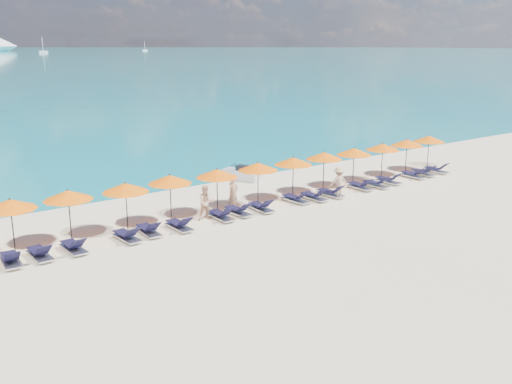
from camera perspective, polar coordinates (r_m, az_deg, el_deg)
ground at (r=25.75m, az=3.99°, el=-3.95°), size 1400.00×1400.00×0.00m
sailboat_near at (r=503.07m, az=-20.51°, el=13.03°), size 6.89×2.30×12.63m
sailboat_far at (r=607.58m, az=-11.06°, el=13.77°), size 5.39×1.80×9.89m
jetski at (r=35.25m, az=-1.38°, el=1.82°), size 1.79×2.65×0.88m
beachgoer_a at (r=28.70m, az=-2.31°, el=-0.10°), size 0.74×0.59×1.79m
beachgoer_b at (r=27.21m, az=-4.99°, el=-1.07°), size 0.90×0.62×1.69m
beachgoer_c at (r=31.56m, az=8.27°, el=1.00°), size 1.18×0.85×1.65m
umbrella_2 at (r=24.59m, az=-23.38°, el=-1.15°), size 2.10×2.10×2.28m
umbrella_3 at (r=25.21m, az=-18.29°, el=-0.30°), size 2.10×2.10×2.28m
umbrella_4 at (r=25.84m, az=-12.92°, el=0.43°), size 2.10×2.10×2.28m
umbrella_5 at (r=27.00m, az=-8.61°, el=1.26°), size 2.10×2.10×2.28m
umbrella_6 at (r=28.03m, az=-3.93°, el=1.89°), size 2.10×2.10×2.28m
umbrella_7 at (r=29.49m, az=0.20°, el=2.56°), size 2.10×2.10×2.28m
umbrella_8 at (r=30.93m, az=3.75°, el=3.11°), size 2.10×2.10×2.28m
umbrella_9 at (r=32.57m, az=6.83°, el=3.62°), size 2.10×2.10×2.28m
umbrella_10 at (r=34.10m, az=9.78°, el=4.01°), size 2.10×2.10×2.28m
umbrella_11 at (r=36.00m, az=12.56°, el=4.43°), size 2.10×2.10×2.28m
umbrella_12 at (r=37.89m, az=14.88°, el=4.79°), size 2.10×2.10×2.28m
umbrella_13 at (r=39.82m, az=16.93°, el=5.11°), size 2.10×2.10×2.28m
lounger_3 at (r=23.76m, az=-23.33°, el=-6.19°), size 0.76×1.75×0.66m
lounger_4 at (r=23.99m, az=-20.80°, el=-5.74°), size 0.66×1.72×0.66m
lounger_5 at (r=24.30m, az=-17.78°, el=-5.22°), size 0.67×1.72×0.66m
lounger_6 at (r=25.03m, az=-12.78°, el=-4.28°), size 0.74×1.74×0.66m
lounger_7 at (r=25.59m, az=-10.68°, el=-3.74°), size 0.71×1.73×0.66m
lounger_8 at (r=26.05m, az=-7.67°, el=-3.29°), size 0.66×1.71×0.66m
lounger_9 at (r=27.30m, az=-3.50°, el=-2.33°), size 0.63×1.70×0.66m
lounger_10 at (r=27.99m, az=-1.80°, el=-1.88°), size 0.71×1.73×0.66m
lounger_11 at (r=28.64m, az=0.52°, el=-1.49°), size 0.72×1.73×0.66m
lounger_12 at (r=30.25m, az=4.00°, el=-0.64°), size 0.75×1.74×0.66m
lounger_13 at (r=30.78m, az=5.84°, el=-0.41°), size 0.68×1.72×0.66m
lounger_14 at (r=31.57m, az=7.48°, el=-0.07°), size 0.76×1.75×0.66m
lounger_15 at (r=33.38m, az=10.38°, el=0.62°), size 0.70×1.73×0.66m
lounger_16 at (r=34.05m, az=11.90°, el=0.82°), size 0.72×1.74×0.66m
lounger_17 at (r=35.13m, az=13.10°, el=1.18°), size 0.71×1.73×0.66m
lounger_18 at (r=36.98m, az=15.46°, el=1.70°), size 0.65×1.71×0.66m
lounger_19 at (r=37.81m, az=16.41°, el=1.91°), size 0.76×1.75×0.66m
lounger_20 at (r=38.87m, az=17.57°, el=2.16°), size 0.72×1.73×0.66m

